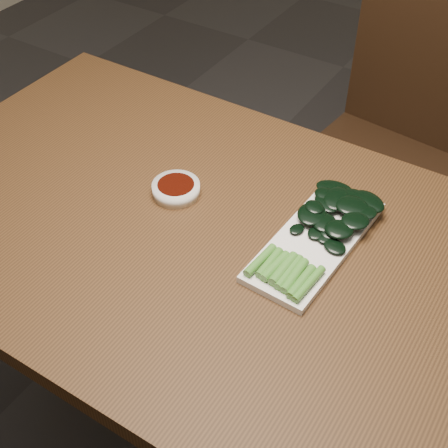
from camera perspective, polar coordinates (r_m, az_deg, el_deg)
ground at (r=1.77m, az=-0.07°, el=-18.83°), size 6.00×6.00×0.00m
table at (r=1.21m, az=-0.10°, el=-3.57°), size 1.40×0.80×0.75m
chair_far at (r=1.91m, az=14.89°, el=7.44°), size 0.45×0.45×0.89m
sauce_bowl at (r=1.25m, az=-4.41°, el=3.23°), size 0.10×0.10×0.03m
serving_plate at (r=1.15m, az=8.32°, el=-1.54°), size 0.14×0.33×0.01m
gai_lan at (r=1.17m, az=9.44°, el=0.14°), size 0.16×0.33×0.02m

